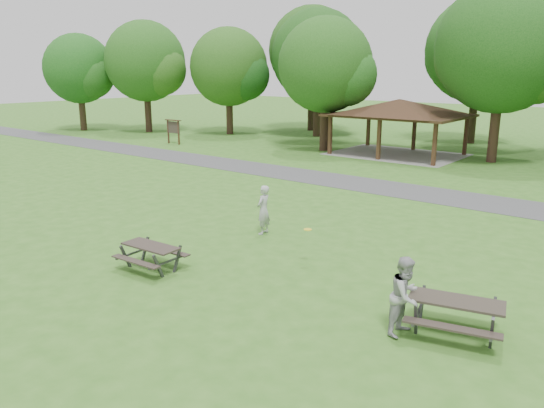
{
  "coord_description": "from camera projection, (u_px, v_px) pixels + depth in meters",
  "views": [
    {
      "loc": [
        11.81,
        -9.55,
        5.75
      ],
      "look_at": [
        1.0,
        4.0,
        1.3
      ],
      "focal_mm": 35.0,
      "sensor_mm": 36.0,
      "label": 1
    }
  ],
  "objects": [
    {
      "name": "tree_row_c",
      "position": [
        319.0,
        59.0,
        44.55
      ],
      "size": [
        8.19,
        7.8,
        10.67
      ],
      "color": "black",
      "rests_on": "ground"
    },
    {
      "name": "tree_row_d",
      "position": [
        327.0,
        68.0,
        36.8
      ],
      "size": [
        6.93,
        6.6,
        9.27
      ],
      "color": "black",
      "rests_on": "ground"
    },
    {
      "name": "tree_row_a",
      "position": [
        146.0,
        64.0,
        47.8
      ],
      "size": [
        7.56,
        7.2,
        9.97
      ],
      "color": "black",
      "rests_on": "ground"
    },
    {
      "name": "notice_board",
      "position": [
        173.0,
        127.0,
        41.18
      ],
      "size": [
        1.6,
        0.3,
        1.88
      ],
      "color": "#341B12",
      "rests_on": "ground"
    },
    {
      "name": "ground",
      "position": [
        162.0,
        267.0,
        15.79
      ],
      "size": [
        160.0,
        160.0,
        0.0
      ],
      "primitive_type": "plane",
      "color": "#346A1E",
      "rests_on": "ground"
    },
    {
      "name": "tree_flank_left",
      "position": [
        80.0,
        71.0,
        49.31
      ],
      "size": [
        6.72,
        6.4,
        8.93
      ],
      "color": "black",
      "rests_on": "ground"
    },
    {
      "name": "frisbee_catcher",
      "position": [
        406.0,
        296.0,
        11.64
      ],
      "size": [
        0.73,
        0.91,
        1.8
      ],
      "primitive_type": "imported",
      "rotation": [
        0.0,
        0.0,
        1.52
      ],
      "color": "#A0A0A3",
      "rests_on": "ground"
    },
    {
      "name": "frisbee_thrower",
      "position": [
        263.0,
        210.0,
        18.76
      ],
      "size": [
        0.52,
        0.7,
        1.77
      ],
      "primitive_type": "imported",
      "rotation": [
        0.0,
        0.0,
        -1.41
      ],
      "color": "#ABABAD",
      "rests_on": "ground"
    },
    {
      "name": "tree_deep_a",
      "position": [
        313.0,
        53.0,
        48.86
      ],
      "size": [
        8.4,
        8.0,
        11.38
      ],
      "color": "black",
      "rests_on": "ground"
    },
    {
      "name": "pavilion",
      "position": [
        399.0,
        109.0,
        35.62
      ],
      "size": [
        8.6,
        7.01,
        3.76
      ],
      "color": "#382114",
      "rests_on": "ground"
    },
    {
      "name": "tree_deep_b",
      "position": [
        480.0,
        53.0,
        40.24
      ],
      "size": [
        8.4,
        8.0,
        11.13
      ],
      "color": "black",
      "rests_on": "ground"
    },
    {
      "name": "frisbee_in_flight",
      "position": [
        308.0,
        229.0,
        15.71
      ],
      "size": [
        0.27,
        0.27,
        0.02
      ],
      "color": "yellow",
      "rests_on": "ground"
    },
    {
      "name": "picnic_table_far",
      "position": [
        456.0,
        308.0,
        11.61
      ],
      "size": [
        2.34,
        2.05,
        0.87
      ],
      "color": "#2D2720",
      "rests_on": "ground"
    },
    {
      "name": "tree_row_b",
      "position": [
        230.0,
        69.0,
        46.35
      ],
      "size": [
        7.14,
        6.8,
        9.28
      ],
      "color": "black",
      "rests_on": "ground"
    },
    {
      "name": "asphalt_path",
      "position": [
        381.0,
        187.0,
        26.39
      ],
      "size": [
        120.0,
        3.2,
        0.02
      ],
      "primitive_type": "cube",
      "color": "#424245",
      "rests_on": "ground"
    },
    {
      "name": "picnic_table_middle",
      "position": [
        151.0,
        251.0,
        15.45
      ],
      "size": [
        1.88,
        1.55,
        0.78
      ],
      "color": "#2D2521",
      "rests_on": "ground"
    },
    {
      "name": "tree_row_e",
      "position": [
        504.0,
        51.0,
        31.79
      ],
      "size": [
        8.4,
        8.0,
        11.02
      ],
      "color": "#331E16",
      "rests_on": "ground"
    }
  ]
}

